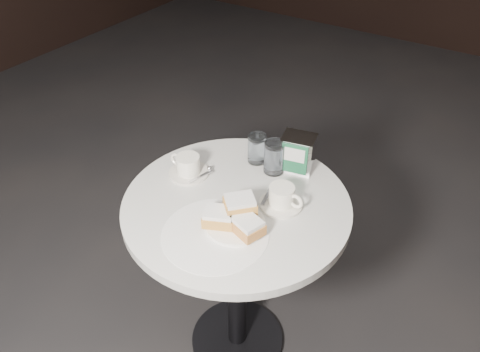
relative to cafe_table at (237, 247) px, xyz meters
The scene contains 9 objects.
ground 0.55m from the cafe_table, ahead, with size 7.00×7.00×0.00m, color black.
cafe_table is the anchor object (origin of this frame).
sugar_spill 0.25m from the cafe_table, 79.72° to the right, with size 0.30×0.30×0.00m, color white.
beignet_plate 0.25m from the cafe_table, 58.43° to the right, with size 0.20×0.19×0.09m.
coffee_cup_left 0.31m from the cafe_table, behind, with size 0.14×0.13×0.07m.
coffee_cup_right 0.27m from the cafe_table, 25.81° to the left, with size 0.14×0.14×0.07m.
water_glass_left 0.33m from the cafe_table, 105.26° to the left, with size 0.08×0.08×0.10m.
water_glass_right 0.32m from the cafe_table, 84.77° to the left, with size 0.07×0.07×0.11m.
napkin_dispenser 0.37m from the cafe_table, 73.37° to the left, with size 0.12×0.11×0.12m.
Camera 1 is at (0.60, -0.90, 1.68)m, focal length 35.00 mm.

